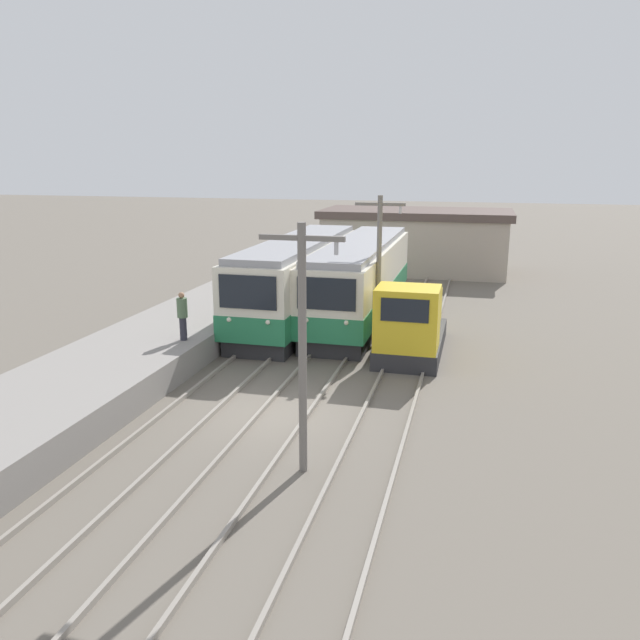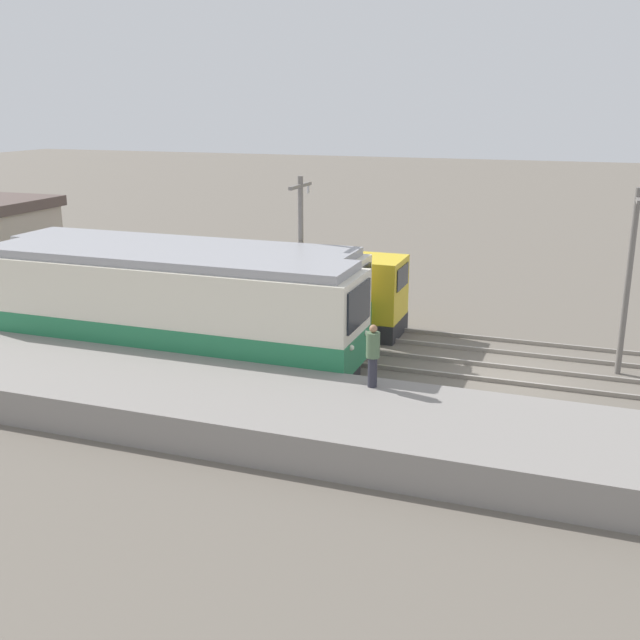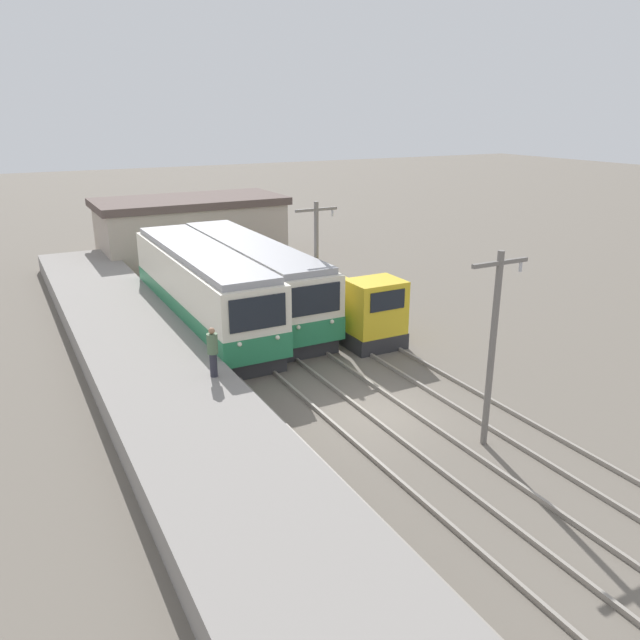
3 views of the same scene
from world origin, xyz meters
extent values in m
plane|color=#665E54|center=(0.00, 0.00, 0.00)|extent=(200.00, 200.00, 0.00)
cube|color=gray|center=(-6.25, 0.00, 0.51)|extent=(4.50, 54.00, 1.02)
cube|color=gray|center=(-3.32, 0.00, 0.07)|extent=(0.10, 60.00, 0.14)
cube|color=gray|center=(-1.88, 0.00, 0.07)|extent=(0.10, 60.00, 0.14)
cube|color=gray|center=(-0.52, 0.00, 0.07)|extent=(0.10, 60.00, 0.14)
cube|color=gray|center=(0.92, 0.00, 0.07)|extent=(0.10, 60.00, 0.14)
cube|color=gray|center=(2.48, 0.00, 0.07)|extent=(0.10, 60.00, 0.14)
cube|color=gray|center=(3.92, 0.00, 0.07)|extent=(0.10, 60.00, 0.14)
cube|color=#28282B|center=(-2.60, 11.21, 0.35)|extent=(2.58, 13.07, 0.70)
cube|color=silver|center=(-2.60, 11.21, 2.14)|extent=(2.80, 13.61, 2.87)
cube|color=#267A4C|center=(-2.60, 11.21, 1.22)|extent=(2.84, 13.65, 1.03)
cube|color=black|center=(-2.60, 4.38, 2.71)|extent=(2.24, 0.06, 1.26)
sphere|color=silver|center=(-3.37, 4.37, 1.62)|extent=(0.18, 0.18, 0.18)
sphere|color=silver|center=(-1.83, 4.37, 1.62)|extent=(0.18, 0.18, 0.18)
cube|color=#939399|center=(-2.60, 11.21, 3.71)|extent=(2.46, 13.07, 0.28)
cube|color=#28282B|center=(0.20, 12.10, 0.35)|extent=(2.58, 13.26, 0.70)
cube|color=silver|center=(0.20, 12.10, 2.08)|extent=(2.80, 13.82, 2.76)
cube|color=#267A4C|center=(0.20, 12.10, 1.20)|extent=(2.84, 13.86, 0.99)
cube|color=black|center=(0.20, 5.16, 2.63)|extent=(2.24, 0.06, 1.21)
sphere|color=silver|center=(-0.57, 5.15, 1.58)|extent=(0.18, 0.18, 0.18)
sphere|color=silver|center=(0.97, 5.15, 1.58)|extent=(0.18, 0.18, 0.18)
cube|color=#939399|center=(0.20, 12.10, 3.60)|extent=(2.46, 13.26, 0.28)
cube|color=#28282B|center=(3.20, 7.35, 0.35)|extent=(2.40, 5.80, 0.70)
cube|color=gold|center=(3.20, 5.38, 1.85)|extent=(2.28, 1.85, 2.30)
cube|color=black|center=(3.20, 4.43, 2.36)|extent=(1.68, 0.04, 0.83)
cube|color=gold|center=(3.20, 8.28, 1.40)|extent=(1.92, 3.84, 1.40)
cylinder|color=black|center=(3.20, 8.28, 2.35)|extent=(0.16, 0.16, 0.50)
cylinder|color=slate|center=(1.70, -3.28, 3.05)|extent=(0.20, 0.20, 6.10)
cube|color=slate|center=(1.70, -3.28, 5.75)|extent=(2.00, 0.12, 0.12)
cylinder|color=#B2B2B7|center=(2.50, -3.28, 5.55)|extent=(0.10, 0.10, 0.30)
cylinder|color=slate|center=(1.70, 7.93, 3.05)|extent=(0.20, 0.20, 6.10)
cube|color=slate|center=(1.70, 7.93, 5.75)|extent=(2.00, 0.12, 0.12)
cylinder|color=#B2B2B7|center=(2.50, 7.93, 5.55)|extent=(0.10, 0.10, 0.30)
cylinder|color=#282833|center=(-4.74, 3.32, 1.45)|extent=(0.26, 0.26, 0.86)
cylinder|color=#4C6647|center=(-4.74, 3.32, 2.24)|extent=(0.38, 0.38, 0.71)
sphere|color=#9E7051|center=(-4.74, 3.32, 2.71)|extent=(0.22, 0.22, 0.22)
camera|label=1|loc=(5.58, -16.74, 7.46)|focal=35.00mm
camera|label=2|loc=(-23.52, -1.90, 8.59)|focal=42.00mm
camera|label=3|loc=(-10.82, -16.05, 9.83)|focal=35.00mm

